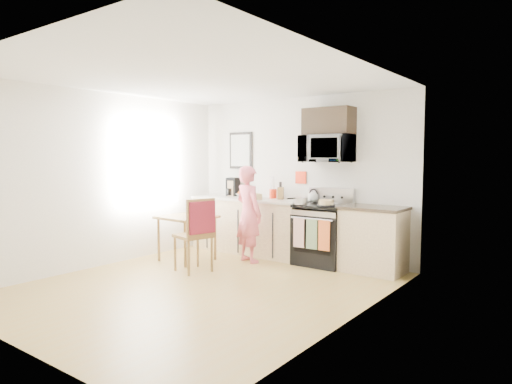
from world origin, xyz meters
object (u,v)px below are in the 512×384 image
Objects in this scene: dining_table at (187,221)px; cake at (326,203)px; range at (323,236)px; microwave at (327,149)px; chair at (199,225)px; person at (249,214)px.

cake is (1.99, 0.88, 0.34)m from dining_table.
range is 1.33m from microwave.
microwave reaches higher than chair.
range is 0.77× the size of person.
microwave is 0.51× the size of person.
person reaches higher than cake.
dining_table is 0.71× the size of chair.
chair is 1.88m from cake.
microwave is at bearing 117.54° from cake.
range is at bearing 29.30° from dining_table.
cake reaches higher than dining_table.
microwave is 0.85m from cake.
range is 1.53× the size of dining_table.
range is 0.57m from cake.
person reaches higher than range.
chair is (-1.14, -1.51, 0.25)m from range.
range is 1.91m from chair.
range is 2.13m from dining_table.
microwave is 2.85× the size of cake.
microwave reaches higher than cake.
cake is at bearing -49.19° from range.
microwave is 0.72× the size of chair.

